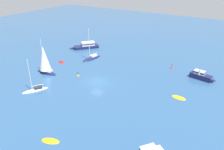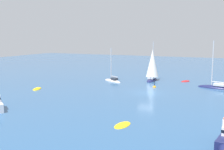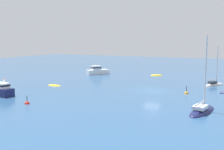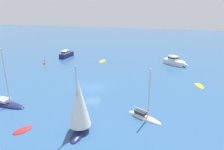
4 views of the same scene
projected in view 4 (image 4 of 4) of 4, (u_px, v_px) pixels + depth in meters
name	position (u px, v px, depth m)	size (l,w,h in m)	color
ground_plane	(92.00, 88.00, 36.30)	(160.00, 160.00, 0.00)	#2D5684
skiff	(102.00, 61.00, 51.77)	(1.50, 2.70, 0.34)	yellow
rib	(23.00, 130.00, 24.45)	(2.08, 2.52, 0.41)	#B21E1E
cabin_cruiser	(67.00, 54.00, 55.29)	(2.25, 5.56, 2.40)	#191E4C
sailboat	(144.00, 117.00, 27.00)	(4.82, 3.40, 6.97)	silver
tender	(199.00, 86.00, 36.94)	(1.91, 2.81, 0.49)	yellow
sailboat_1	(79.00, 108.00, 23.58)	(2.57, 5.55, 8.24)	#191E4C
ketch	(7.00, 104.00, 30.29)	(6.09, 2.76, 8.61)	#191E4C
motor_cruiser	(175.00, 61.00, 48.73)	(5.66, 4.70, 2.75)	white
channel_buoy	(45.00, 64.00, 49.43)	(0.63, 0.63, 1.33)	red
mooring_buoy	(82.00, 101.00, 31.58)	(0.59, 0.59, 1.36)	orange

